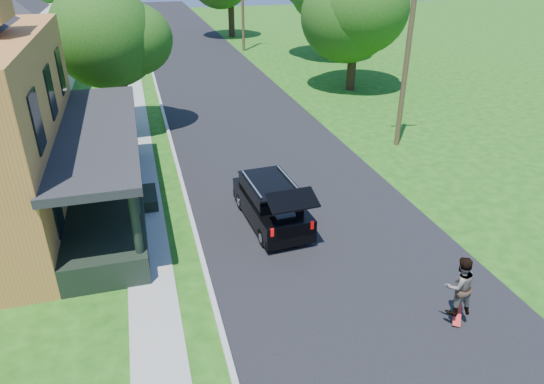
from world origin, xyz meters
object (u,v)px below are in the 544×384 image
object	(u,v)px
skateboarder	(459,286)
utility_pole_near	(407,61)
tree_right_near	(356,2)
black_suv	(271,203)

from	to	relation	value
skateboarder	utility_pole_near	size ratio (longest dim) A/B	0.21
tree_right_near	black_suv	bearing A→B (deg)	-122.28
black_suv	skateboarder	distance (m)	6.81
skateboarder	tree_right_near	bearing A→B (deg)	-103.11
black_suv	skateboarder	size ratio (longest dim) A/B	2.72
skateboarder	utility_pole_near	world-z (taller)	utility_pole_near
skateboarder	utility_pole_near	distance (m)	12.79
black_suv	utility_pole_near	world-z (taller)	utility_pole_near
skateboarder	tree_right_near	xyz separation A→B (m)	(6.67, 21.46, 4.29)
tree_right_near	utility_pole_near	distance (m)	10.21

